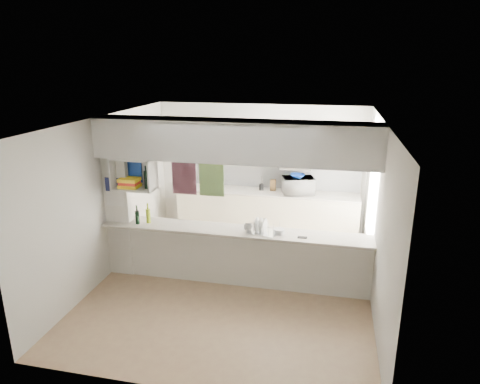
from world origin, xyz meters
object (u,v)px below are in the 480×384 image
(dish_rack, at_px, (263,227))
(wine_bottles, at_px, (143,216))
(bowl, at_px, (298,176))
(microwave, at_px, (298,186))

(dish_rack, height_order, wine_bottles, wine_bottles)
(bowl, height_order, dish_rack, bowl)
(microwave, distance_m, dish_rack, 2.12)
(microwave, xyz_separation_m, bowl, (-0.02, -0.02, 0.20))
(microwave, distance_m, wine_bottles, 3.11)
(bowl, xyz_separation_m, dish_rack, (-0.33, -2.07, -0.27))
(dish_rack, distance_m, wine_bottles, 1.93)
(microwave, bearing_deg, bowl, 22.22)
(dish_rack, relative_size, wine_bottles, 1.50)
(wine_bottles, bearing_deg, bowl, 42.92)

